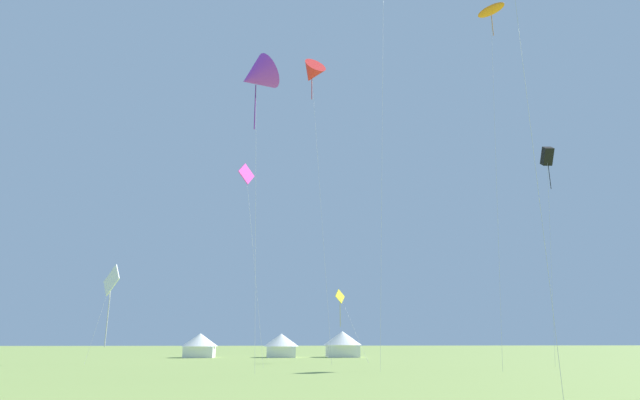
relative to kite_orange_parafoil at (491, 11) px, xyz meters
The scene contains 10 objects.
kite_orange_parafoil is the anchor object (origin of this frame).
kite_red_delta 17.46m from the kite_orange_parafoil, 142.61° to the left, with size 3.26×3.40×28.88m.
kite_yellow_diamond 28.47m from the kite_orange_parafoil, 126.96° to the left, with size 2.75×2.84×6.73m.
kite_black_box 13.53m from the kite_orange_parafoil, 41.07° to the left, with size 2.52×1.91×18.53m.
kite_purple_delta 20.20m from the kite_orange_parafoil, behind, with size 3.95×3.49×22.22m.
kite_white_diamond 40.48m from the kite_orange_parafoil, 156.93° to the left, with size 2.17×2.50×8.76m.
kite_magenta_diamond 24.23m from the kite_orange_parafoil, 161.62° to the left, with size 2.55×2.03×16.49m.
festival_tent_left 47.36m from the kite_orange_parafoil, 130.83° to the left, with size 4.30×4.30×2.79m.
festival_tent_right 42.90m from the kite_orange_parafoil, 118.36° to the left, with size 4.26×4.26×2.77m.
festival_tent_center 40.58m from the kite_orange_parafoil, 106.11° to the left, with size 4.72×4.72×3.07m.
Camera 1 is at (-3.12, -3.01, 1.99)m, focal length 29.14 mm.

